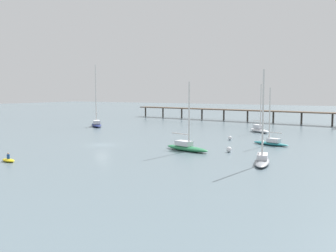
{
  "coord_description": "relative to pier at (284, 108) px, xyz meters",
  "views": [
    {
      "loc": [
        41.38,
        -48.51,
        8.74
      ],
      "look_at": [
        0.0,
        20.92,
        1.5
      ],
      "focal_mm": 41.54,
      "sensor_mm": 36.0,
      "label": 1
    }
  ],
  "objects": [
    {
      "name": "ground_plane",
      "position": [
        -14.63,
        -58.01,
        -4.14
      ],
      "size": [
        400.0,
        400.0,
        0.0
      ],
      "primitive_type": "plane",
      "color": "slate"
    },
    {
      "name": "pier",
      "position": [
        0.0,
        0.0,
        0.0
      ],
      "size": [
        72.02,
        12.35,
        7.25
      ],
      "color": "brown",
      "rests_on": "ground_plane"
    },
    {
      "name": "sailboat_white",
      "position": [
        1.17,
        -25.51,
        -3.42
      ],
      "size": [
        6.43,
        6.0,
        10.23
      ],
      "color": "white",
      "rests_on": "ground_plane"
    },
    {
      "name": "sailboat_navy",
      "position": [
        -37.86,
        -32.94,
        -3.3
      ],
      "size": [
        8.61,
        8.5,
        15.31
      ],
      "color": "navy",
      "rests_on": "ground_plane"
    },
    {
      "name": "sailboat_green",
      "position": [
        0.04,
        -56.41,
        -3.49
      ],
      "size": [
        8.19,
        4.0,
        10.12
      ],
      "color": "#287F4C",
      "rests_on": "ground_plane"
    },
    {
      "name": "sailboat_gray",
      "position": [
        12.79,
        -60.86,
        -3.45
      ],
      "size": [
        3.51,
        7.51,
        11.32
      ],
      "color": "gray",
      "rests_on": "ground_plane"
    },
    {
      "name": "sailboat_teal",
      "position": [
        9.13,
        -44.16,
        -3.53
      ],
      "size": [
        6.71,
        3.46,
        9.33
      ],
      "color": "#1E727A",
      "rests_on": "ground_plane"
    },
    {
      "name": "dinghy_yellow",
      "position": [
        -14.81,
        -75.66,
        -3.92
      ],
      "size": [
        2.61,
        1.61,
        1.14
      ],
      "color": "yellow",
      "rests_on": "ground_plane"
    },
    {
      "name": "mooring_buoy_near",
      "position": [
        0.91,
        -41.42,
        -3.77
      ],
      "size": [
        0.74,
        0.74,
        0.74
      ],
      "primitive_type": "sphere",
      "color": "silver",
      "rests_on": "ground_plane"
    },
    {
      "name": "mooring_buoy_mid",
      "position": [
        6.0,
        -54.6,
        -3.74
      ],
      "size": [
        0.79,
        0.79,
        0.79
      ],
      "primitive_type": "sphere",
      "color": "silver",
      "rests_on": "ground_plane"
    }
  ]
}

